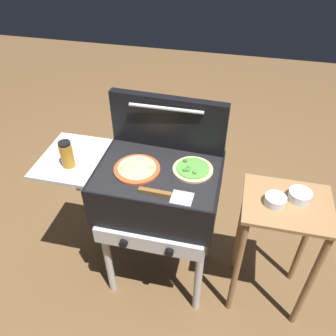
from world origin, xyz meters
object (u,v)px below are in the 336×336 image
(topping_bowl_far, at_px, (300,196))
(topping_bowl_near, at_px, (275,200))
(pizza_veggie, at_px, (192,169))
(sauce_jar, at_px, (67,154))
(pizza_cheese, at_px, (137,169))
(spatula, at_px, (166,195))
(grill, at_px, (156,190))
(prep_table, at_px, (278,234))

(topping_bowl_far, bearing_deg, topping_bowl_near, -152.52)
(topping_bowl_near, xyz_separation_m, topping_bowl_far, (0.12, 0.06, -0.00))
(pizza_veggie, xyz_separation_m, sauce_jar, (-0.63, -0.10, 0.06))
(topping_bowl_near, bearing_deg, topping_bowl_far, 27.48)
(pizza_veggie, height_order, topping_bowl_far, pizza_veggie)
(pizza_cheese, xyz_separation_m, spatula, (0.19, -0.15, -0.00))
(grill, distance_m, sauce_jar, 0.50)
(pizza_veggie, distance_m, topping_bowl_far, 0.55)
(sauce_jar, bearing_deg, pizza_veggie, 9.33)
(grill, distance_m, pizza_cheese, 0.18)
(pizza_cheese, xyz_separation_m, pizza_veggie, (0.28, 0.06, 0.00))
(spatula, relative_size, topping_bowl_near, 2.49)
(sauce_jar, bearing_deg, grill, 8.51)
(pizza_veggie, relative_size, prep_table, 0.25)
(spatula, distance_m, prep_table, 0.69)
(pizza_cheese, distance_m, sauce_jar, 0.36)
(spatula, relative_size, topping_bowl_far, 2.30)
(spatula, distance_m, topping_bowl_far, 0.67)
(grill, bearing_deg, spatula, -61.15)
(spatula, distance_m, topping_bowl_near, 0.54)
(grill, distance_m, topping_bowl_near, 0.61)
(pizza_veggie, bearing_deg, grill, -168.69)
(topping_bowl_far, bearing_deg, grill, -176.31)
(sauce_jar, relative_size, topping_bowl_far, 1.28)
(pizza_cheese, relative_size, topping_bowl_far, 2.08)
(sauce_jar, height_order, topping_bowl_near, sauce_jar)
(grill, bearing_deg, prep_table, 0.37)
(pizza_cheese, xyz_separation_m, topping_bowl_far, (0.82, 0.07, -0.08))
(grill, relative_size, topping_bowl_far, 8.42)
(grill, xyz_separation_m, prep_table, (0.67, 0.00, -0.18))
(grill, xyz_separation_m, sauce_jar, (-0.45, -0.07, 0.22))
(pizza_cheese, height_order, topping_bowl_far, pizza_cheese)
(grill, height_order, spatula, spatula)
(spatula, height_order, topping_bowl_far, spatula)
(sauce_jar, xyz_separation_m, topping_bowl_far, (1.17, 0.11, -0.14))
(pizza_cheese, bearing_deg, pizza_veggie, 12.28)
(grill, bearing_deg, topping_bowl_far, 3.69)
(pizza_veggie, bearing_deg, prep_table, -3.78)
(pizza_cheese, relative_size, topping_bowl_near, 2.25)
(spatula, bearing_deg, pizza_cheese, 141.46)
(sauce_jar, bearing_deg, topping_bowl_near, 2.78)
(grill, xyz_separation_m, pizza_veggie, (0.18, 0.04, 0.15))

